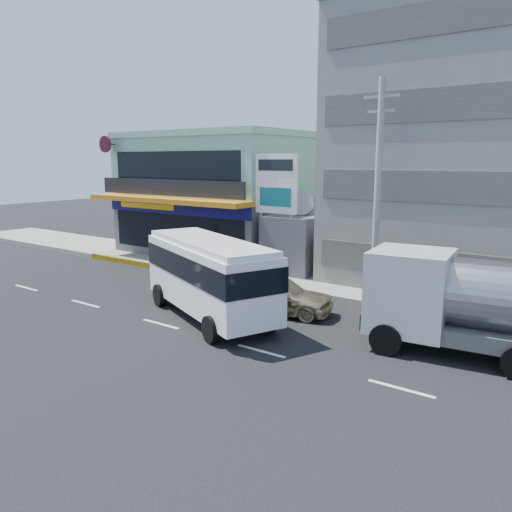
{
  "coord_description": "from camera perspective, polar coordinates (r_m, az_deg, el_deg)",
  "views": [
    {
      "loc": [
        14.48,
        -13.47,
        6.56
      ],
      "look_at": [
        1.25,
        4.9,
        2.2
      ],
      "focal_mm": 35.0,
      "sensor_mm": 36.0,
      "label": 1
    }
  ],
  "objects": [
    {
      "name": "gap_structure",
      "position": [
        29.69,
        6.06,
        1.52
      ],
      "size": [
        3.0,
        6.0,
        3.5
      ],
      "primitive_type": "cube",
      "color": "#4D4C52",
      "rests_on": "ground"
    },
    {
      "name": "sidewalk",
      "position": [
        25.66,
        12.93,
        -3.84
      ],
      "size": [
        70.0,
        5.0,
        0.3
      ],
      "primitive_type": "cube",
      "color": "gray",
      "rests_on": "ground"
    },
    {
      "name": "minibus",
      "position": [
        20.87,
        -5.35,
        -1.79
      ],
      "size": [
        8.33,
        5.55,
        3.34
      ],
      "color": "white",
      "rests_on": "ground"
    },
    {
      "name": "sedan",
      "position": [
        21.71,
        2.43,
        -4.42
      ],
      "size": [
        5.18,
        3.06,
        1.65
      ],
      "primitive_type": "imported",
      "rotation": [
        0.0,
        0.0,
        1.81
      ],
      "color": "beige",
      "rests_on": "ground"
    },
    {
      "name": "shop_building",
      "position": [
        35.54,
        -3.61,
        6.75
      ],
      "size": [
        12.4,
        11.7,
        8.0
      ],
      "color": "#4D4C52",
      "rests_on": "ground"
    },
    {
      "name": "motorcycle_rider",
      "position": [
        29.62,
        -9.82,
        -0.49
      ],
      "size": [
        1.95,
        0.96,
        2.4
      ],
      "color": "#5B0D14",
      "rests_on": "ground"
    },
    {
      "name": "ground",
      "position": [
        20.83,
        -10.83,
        -7.65
      ],
      "size": [
        120.0,
        120.0,
        0.0
      ],
      "primitive_type": "plane",
      "color": "black",
      "rests_on": "ground"
    },
    {
      "name": "billboard",
      "position": [
        27.22,
        2.32,
        7.46
      ],
      "size": [
        2.6,
        0.18,
        6.9
      ],
      "color": "gray",
      "rests_on": "ground"
    },
    {
      "name": "tanker_truck",
      "position": [
        18.15,
        25.54,
        -5.19
      ],
      "size": [
        9.04,
        3.68,
        3.47
      ],
      "color": "silver",
      "rests_on": "ground"
    },
    {
      "name": "satellite_dish",
      "position": [
        28.58,
        5.13,
        4.87
      ],
      "size": [
        1.5,
        1.5,
        0.15
      ],
      "primitive_type": "cylinder",
      "color": "slate",
      "rests_on": "gap_structure"
    },
    {
      "name": "utility_pole_near",
      "position": [
        22.57,
        13.72,
        7.01
      ],
      "size": [
        1.6,
        0.3,
        10.0
      ],
      "color": "#999993",
      "rests_on": "ground"
    }
  ]
}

